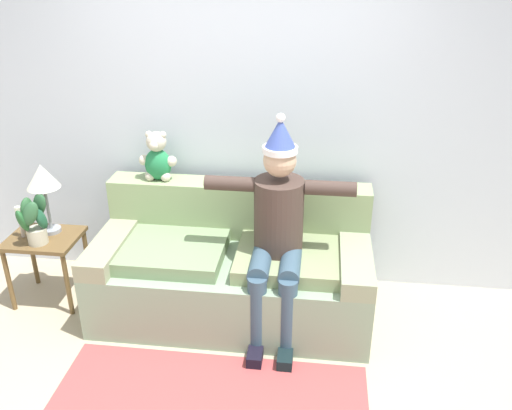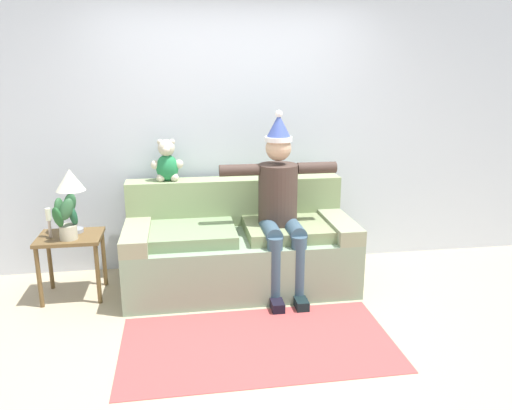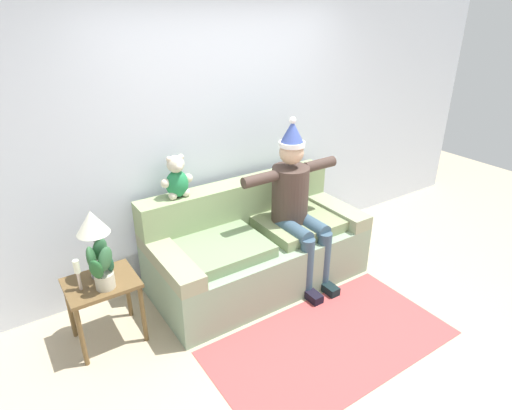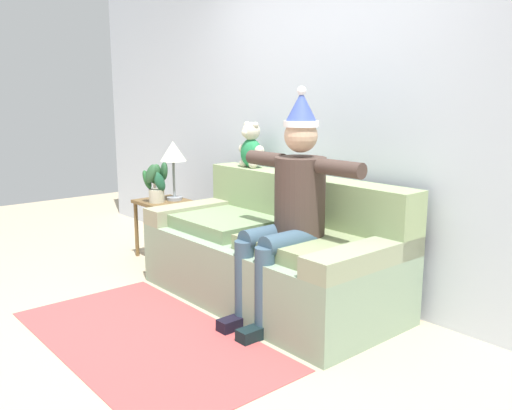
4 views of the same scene
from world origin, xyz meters
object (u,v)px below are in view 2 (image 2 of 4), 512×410
(person_seated, at_px, (280,201))
(table_lamp, at_px, (70,183))
(potted_plant, at_px, (66,217))
(candle_tall, at_px, (49,219))
(side_table, at_px, (71,246))
(teddy_bear, at_px, (167,162))
(couch, at_px, (239,246))

(person_seated, relative_size, table_lamp, 2.85)
(potted_plant, bearing_deg, candle_tall, 154.33)
(person_seated, bearing_deg, candle_tall, 177.10)
(person_seated, xyz_separation_m, candle_tall, (-1.91, 0.10, -0.09))
(person_seated, relative_size, side_table, 2.86)
(teddy_bear, xyz_separation_m, candle_tall, (-0.96, -0.37, -0.37))
(couch, height_order, potted_plant, potted_plant)
(teddy_bear, distance_m, potted_plant, 0.99)
(candle_tall, bearing_deg, table_lamp, 31.11)
(teddy_bear, height_order, table_lamp, teddy_bear)
(teddy_bear, xyz_separation_m, side_table, (-0.82, -0.35, -0.63))
(person_seated, distance_m, table_lamp, 1.76)
(person_seated, xyz_separation_m, teddy_bear, (-0.94, 0.46, 0.28))
(table_lamp, bearing_deg, potted_plant, -96.13)
(side_table, relative_size, table_lamp, 1.00)
(teddy_bear, xyz_separation_m, potted_plant, (-0.81, -0.44, -0.35))
(teddy_bear, height_order, side_table, teddy_bear)
(teddy_bear, bearing_deg, person_seated, -26.19)
(couch, relative_size, potted_plant, 5.19)
(couch, distance_m, side_table, 1.43)
(teddy_bear, relative_size, table_lamp, 0.70)
(side_table, height_order, table_lamp, table_lamp)
(person_seated, relative_size, teddy_bear, 4.07)
(table_lamp, relative_size, candle_tall, 2.21)
(table_lamp, xyz_separation_m, potted_plant, (-0.02, -0.18, -0.24))
(couch, bearing_deg, person_seated, -26.91)
(person_seated, distance_m, potted_plant, 1.76)
(couch, xyz_separation_m, table_lamp, (-1.40, 0.03, 0.62))
(couch, relative_size, table_lamp, 3.62)
(person_seated, distance_m, candle_tall, 1.91)
(potted_plant, height_order, candle_tall, potted_plant)
(side_table, bearing_deg, teddy_bear, 22.99)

